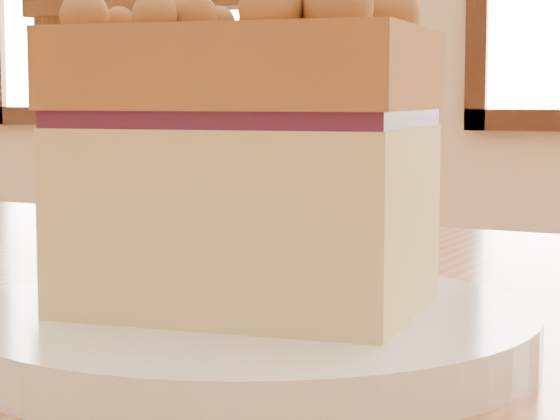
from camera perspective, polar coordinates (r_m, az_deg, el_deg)
name	(u,v)px	position (r m, az deg, el deg)	size (l,w,h in m)	color
cafe_chair_main	(292,415)	(1.20, 0.63, -10.66)	(0.53, 0.53, 1.00)	brown
plate	(250,332)	(0.43, -1.58, -6.40)	(0.22, 0.22, 0.02)	white
cake_slice	(245,151)	(0.42, -1.83, 3.10)	(0.15, 0.11, 0.13)	#FFD390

